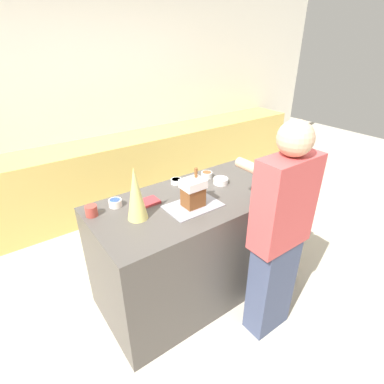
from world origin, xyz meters
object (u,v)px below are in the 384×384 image
(candy_bowl_front_corner, at_px, (207,175))
(mug, at_px, (91,211))
(gingerbread_house, at_px, (193,192))
(decorative_tree, at_px, (135,193))
(candy_bowl_beside_tree, at_px, (115,203))
(cookbook, at_px, (146,203))
(baking_tray, at_px, (193,206))
(candy_bowl_near_tray_right, at_px, (221,181))
(candy_bowl_far_left, at_px, (176,181))
(person, at_px, (279,236))

(candy_bowl_front_corner, height_order, mug, mug)
(gingerbread_house, height_order, decorative_tree, decorative_tree)
(candy_bowl_beside_tree, height_order, cookbook, candy_bowl_beside_tree)
(baking_tray, relative_size, candy_bowl_front_corner, 4.13)
(baking_tray, bearing_deg, candy_bowl_near_tray_right, 22.20)
(gingerbread_house, distance_m, decorative_tree, 0.42)
(candy_bowl_front_corner, bearing_deg, candy_bowl_far_left, 168.60)
(candy_bowl_front_corner, relative_size, person, 0.06)
(candy_bowl_far_left, bearing_deg, decorative_tree, -150.35)
(candy_bowl_front_corner, bearing_deg, gingerbread_house, -139.72)
(candy_bowl_near_tray_right, relative_size, mug, 1.48)
(candy_bowl_beside_tree, xyz_separation_m, candy_bowl_far_left, (0.58, 0.05, -0.01))
(candy_bowl_beside_tree, height_order, candy_bowl_near_tray_right, candy_bowl_beside_tree)
(person, bearing_deg, cookbook, 126.77)
(baking_tray, xyz_separation_m, cookbook, (-0.27, 0.24, 0.01))
(candy_bowl_near_tray_right, bearing_deg, gingerbread_house, -157.81)
(baking_tray, height_order, candy_bowl_front_corner, candy_bowl_front_corner)
(candy_bowl_front_corner, bearing_deg, cookbook, -171.63)
(decorative_tree, height_order, person, person)
(baking_tray, bearing_deg, person, -59.72)
(candy_bowl_front_corner, distance_m, cookbook, 0.67)
(cookbook, height_order, person, person)
(candy_bowl_front_corner, xyz_separation_m, cookbook, (-0.66, -0.10, -0.02))
(candy_bowl_far_left, xyz_separation_m, candy_bowl_near_tray_right, (0.30, -0.22, 0.01))
(candy_bowl_near_tray_right, bearing_deg, decorative_tree, -175.19)
(decorative_tree, distance_m, mug, 0.36)
(candy_bowl_beside_tree, bearing_deg, baking_tray, -36.36)
(candy_bowl_beside_tree, relative_size, candy_bowl_front_corner, 0.99)
(candy_bowl_far_left, distance_m, cookbook, 0.41)
(decorative_tree, distance_m, candy_bowl_beside_tree, 0.30)
(gingerbread_house, xyz_separation_m, candy_bowl_beside_tree, (-0.46, 0.34, -0.09))
(mug, bearing_deg, gingerbread_house, -25.87)
(cookbook, relative_size, mug, 2.41)
(decorative_tree, xyz_separation_m, candy_bowl_far_left, (0.51, 0.29, -0.17))
(gingerbread_house, relative_size, candy_bowl_beside_tree, 2.91)
(decorative_tree, xyz_separation_m, cookbook, (0.13, 0.14, -0.18))
(gingerbread_house, bearing_deg, candy_bowl_near_tray_right, 22.19)
(cookbook, bearing_deg, candy_bowl_front_corner, 8.37)
(candy_bowl_far_left, bearing_deg, person, -77.61)
(candy_bowl_front_corner, bearing_deg, candy_bowl_beside_tree, 179.74)
(candy_bowl_far_left, distance_m, person, 0.97)
(gingerbread_house, bearing_deg, baking_tray, -152.36)
(candy_bowl_beside_tree, bearing_deg, candy_bowl_near_tray_right, -11.00)
(candy_bowl_far_left, xyz_separation_m, mug, (-0.76, -0.08, 0.02))
(candy_bowl_near_tray_right, relative_size, cookbook, 0.61)
(cookbook, bearing_deg, mug, 168.67)
(candy_bowl_near_tray_right, xyz_separation_m, mug, (-1.06, 0.15, 0.01))
(candy_bowl_far_left, xyz_separation_m, cookbook, (-0.38, -0.16, -0.01))
(baking_tray, relative_size, person, 0.25)
(candy_bowl_front_corner, distance_m, candy_bowl_far_left, 0.29)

